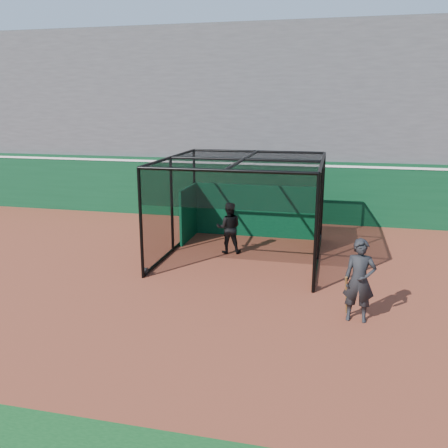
# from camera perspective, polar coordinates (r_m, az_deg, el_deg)

# --- Properties ---
(ground) EXTENTS (120.00, 120.00, 0.00)m
(ground) POSITION_cam_1_polar(r_m,az_deg,el_deg) (12.10, -3.02, -8.68)
(ground) COLOR brown
(ground) RESTS_ON ground
(outfield_wall) EXTENTS (50.00, 0.50, 2.50)m
(outfield_wall) POSITION_cam_1_polar(r_m,az_deg,el_deg) (19.75, 3.81, 4.24)
(outfield_wall) COLOR #0A3A1E
(outfield_wall) RESTS_ON ground
(grandstand) EXTENTS (50.00, 7.85, 8.95)m
(grandstand) POSITION_cam_1_polar(r_m,az_deg,el_deg) (23.18, 5.53, 13.62)
(grandstand) COLOR #4C4C4F
(grandstand) RESTS_ON ground
(batting_cage) EXTENTS (4.77, 5.16, 3.08)m
(batting_cage) POSITION_cam_1_polar(r_m,az_deg,el_deg) (14.76, 2.33, 1.82)
(batting_cage) COLOR black
(batting_cage) RESTS_ON ground
(batter) EXTENTS (0.92, 0.78, 1.67)m
(batter) POSITION_cam_1_polar(r_m,az_deg,el_deg) (15.27, 0.58, -0.46)
(batter) COLOR black
(batter) RESTS_ON ground
(on_deck_player) EXTENTS (0.71, 0.48, 1.88)m
(on_deck_player) POSITION_cam_1_polar(r_m,az_deg,el_deg) (10.90, 15.97, -6.57)
(on_deck_player) COLOR black
(on_deck_player) RESTS_ON ground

